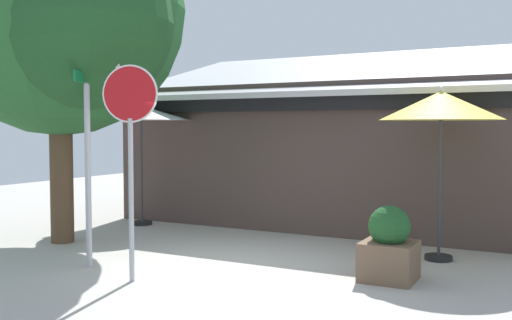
% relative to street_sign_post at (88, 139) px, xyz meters
% --- Properties ---
extents(ground_plane, '(28.00, 28.00, 0.10)m').
position_rel_street_sign_post_xyz_m(ground_plane, '(1.77, 0.96, -2.03)').
color(ground_plane, '#ADA8A0').
extents(cafe_building, '(9.66, 5.37, 4.21)m').
position_rel_street_sign_post_xyz_m(cafe_building, '(1.76, 6.46, -0.35)').
color(cafe_building, '#473833').
rests_on(cafe_building, ground).
extents(street_sign_post, '(0.92, 0.86, 3.23)m').
position_rel_street_sign_post_xyz_m(street_sign_post, '(0.00, 0.00, 0.00)').
color(street_sign_post, '#A8AAB2').
rests_on(street_sign_post, ground).
extents(stop_sign, '(0.76, 0.26, 3.02)m').
position_rel_street_sign_post_xyz_m(stop_sign, '(1.13, -0.35, 0.14)').
color(stop_sign, '#A8AAB2').
rests_on(stop_sign, ground).
extents(patio_umbrella_ivory_left, '(2.19, 2.19, 2.71)m').
position_rel_street_sign_post_xyz_m(patio_umbrella_ivory_left, '(-1.83, 3.53, 0.47)').
color(patio_umbrella_ivory_left, black).
rests_on(patio_umbrella_ivory_left, ground).
extents(patio_umbrella_mustard_center, '(1.97, 1.97, 2.81)m').
position_rel_street_sign_post_xyz_m(patio_umbrella_mustard_center, '(4.67, 3.02, 0.50)').
color(patio_umbrella_mustard_center, black).
rests_on(patio_umbrella_mustard_center, ground).
extents(shade_tree, '(5.03, 4.67, 6.67)m').
position_rel_street_sign_post_xyz_m(shade_tree, '(-1.65, 1.15, 2.26)').
color(shade_tree, brown).
rests_on(shade_tree, ground).
extents(sidewalk_planter, '(0.73, 0.73, 1.06)m').
position_rel_street_sign_post_xyz_m(sidewalk_planter, '(4.29, 1.39, -1.50)').
color(sidewalk_planter, brown).
rests_on(sidewalk_planter, ground).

